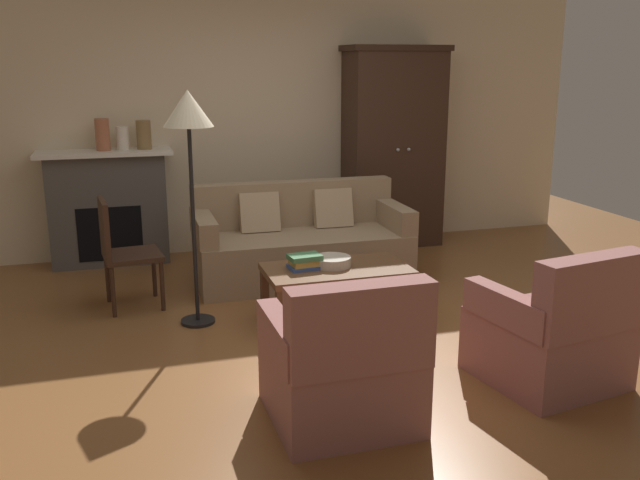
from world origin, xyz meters
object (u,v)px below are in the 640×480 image
Objects in this scene: mantel_vase_cream at (123,138)px; armoire at (393,147)px; couch at (301,245)px; book_stack at (305,262)px; mantel_vase_terracotta at (103,135)px; mantel_vase_bronze at (144,135)px; fireplace at (108,207)px; floor_lamp at (189,123)px; armchair_near_right at (553,334)px; fruit_bowl at (332,261)px; coffee_table at (337,274)px; armchair_near_left at (343,369)px; side_chair_wooden at (120,247)px.

armoire is at bearing -1.24° from mantel_vase_cream.
couch is 1.10m from book_stack.
couch is at bearing -31.00° from mantel_vase_terracotta.
mantel_vase_bronze reaches higher than mantel_vase_cream.
floor_lamp reaches higher than fireplace.
couch is at bearing -31.45° from fireplace.
armoire is at bearing -1.51° from fireplace.
armchair_near_right reaches higher than couch.
mantel_vase_terracotta reaches higher than fruit_bowl.
floor_lamp reaches higher than coffee_table.
armchair_near_left is at bearing -71.68° from fireplace.
floor_lamp is at bearing 169.07° from fruit_bowl.
couch is at bearing 89.36° from coffee_table.
floor_lamp is at bearing -140.81° from couch.
book_stack is at bearing 129.09° from armchair_near_right.
mantel_vase_terracotta is 0.38m from mantel_vase_bronze.
book_stack is 1.33m from floor_lamp.
armoire is 2.58m from mantel_vase_bronze.
coffee_table is at bearing -56.96° from fruit_bowl.
floor_lamp is at bearing 165.95° from book_stack.
coffee_table is at bearing -51.71° from mantel_vase_terracotta.
mantel_vase_terracotta is 3.92m from armchair_near_left.
book_stack is (-0.25, -1.06, 0.16)m from couch.
mantel_vase_bronze is 0.31× the size of side_chair_wooden.
fruit_bowl is at bearing 123.04° from coffee_table.
armoire is 2.47m from fruit_bowl.
side_chair_wooden is at bearing -155.74° from armoire.
fruit_bowl is at bearing -54.83° from mantel_vase_cream.
armchair_near_right is at bearing -53.68° from fireplace.
armoire reaches higher than coffee_table.
floor_lamp is at bearing -76.88° from mantel_vase_cream.
fireplace reaches higher than armchair_near_right.
fireplace is 4.31× the size of fruit_bowl.
armoire is at bearing -1.34° from mantel_vase_bronze.
armoire is 4.02m from armchair_near_left.
armchair_near_right reaches higher than book_stack.
armoire reaches higher than book_stack.
armoire is 2.34× the size of side_chair_wooden.
fireplace is 2.19m from floor_lamp.
coffee_table is 1.25× the size of armchair_near_left.
fireplace reaches higher than book_stack.
couch is 2.01m from mantel_vase_cream.
armchair_near_right is 3.32m from side_chair_wooden.
fireplace is 4.39m from armchair_near_right.
mantel_vase_bronze is (-1.04, 2.06, 0.78)m from book_stack.
side_chair_wooden is (-1.33, 0.71, 0.04)m from book_stack.
fruit_bowl is 0.33× the size of armchair_near_left.
book_stack reaches higher than coffee_table.
floor_lamp reaches higher than book_stack.
fireplace is 0.79m from mantel_vase_bronze.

